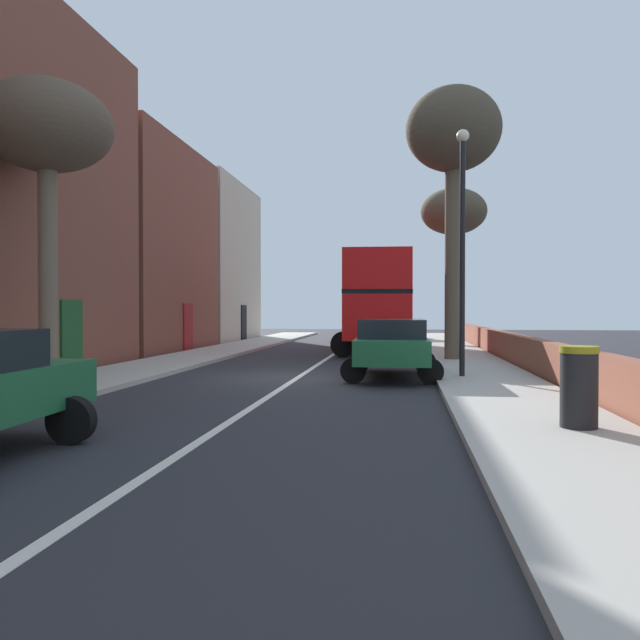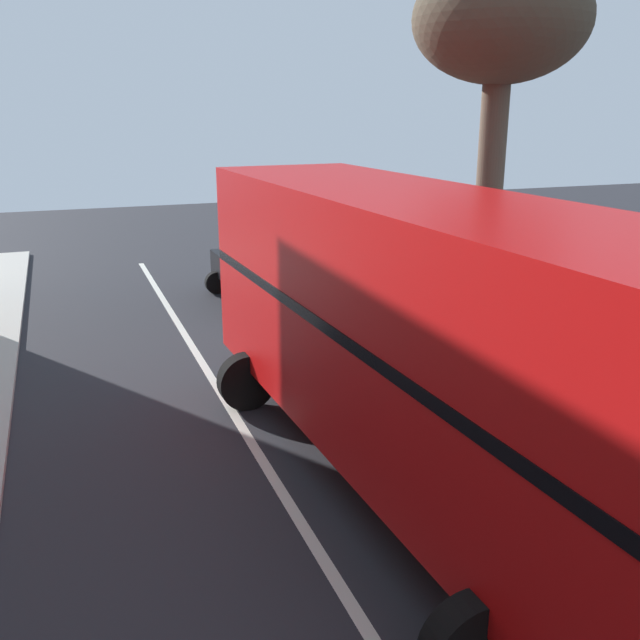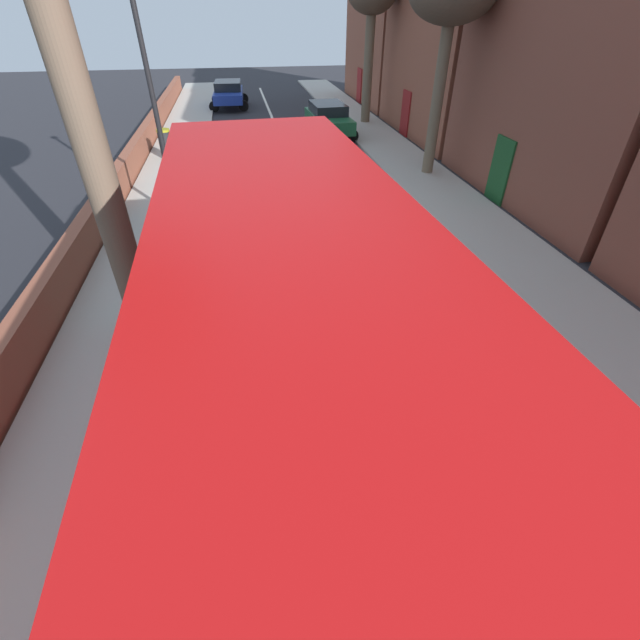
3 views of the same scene
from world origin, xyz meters
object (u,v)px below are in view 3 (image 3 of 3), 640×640
at_px(parked_car_green_right_2, 232,194).
at_px(parked_car_green_left_0, 329,118).
at_px(parked_car_blue_right_1, 229,92).
at_px(double_decker_bus, 312,423).
at_px(litter_bin_right, 165,143).
at_px(lamppost_right, 151,87).

bearing_deg(parked_car_green_right_2, parked_car_green_left_0, -116.13).
distance_m(parked_car_green_left_0, parked_car_green_right_2, 11.35).
bearing_deg(parked_car_blue_right_1, double_decker_bus, 91.54).
distance_m(double_decker_bus, parked_car_blue_right_1, 29.67).
height_order(parked_car_green_left_0, litter_bin_right, parked_car_green_left_0).
bearing_deg(double_decker_bus, litter_bin_right, -78.54).
relative_size(parked_car_green_left_0, parked_car_blue_right_1, 0.97).
xyz_separation_m(double_decker_bus, parked_car_green_right_2, (0.80, -10.46, -1.44)).
bearing_deg(lamppost_right, parked_car_green_left_0, -124.71).
relative_size(double_decker_bus, litter_bin_right, 8.61).
bearing_deg(parked_car_blue_right_1, parked_car_green_right_2, 89.99).
relative_size(parked_car_blue_right_1, parked_car_green_right_2, 0.98).
relative_size(parked_car_blue_right_1, litter_bin_right, 3.81).
bearing_deg(double_decker_bus, lamppost_right, -76.51).
height_order(double_decker_bus, litter_bin_right, double_decker_bus).
distance_m(lamppost_right, litter_bin_right, 7.65).
xyz_separation_m(parked_car_green_left_0, lamppost_right, (6.80, 9.81, 2.90)).
bearing_deg(double_decker_bus, parked_car_green_right_2, -85.62).
bearing_deg(double_decker_bus, parked_car_blue_right_1, -88.46).
xyz_separation_m(parked_car_green_right_2, lamppost_right, (1.80, -0.38, 2.90)).
xyz_separation_m(parked_car_blue_right_1, lamppost_right, (1.80, 18.79, 2.91)).
relative_size(parked_car_green_left_0, lamppost_right, 0.69).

